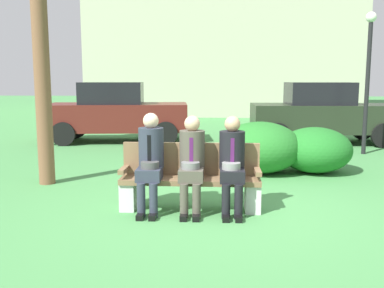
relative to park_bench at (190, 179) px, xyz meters
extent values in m
plane|color=#468A49|center=(0.36, -0.12, -0.42)|extent=(80.00, 80.00, 0.00)
cube|color=brown|center=(0.00, -0.06, -0.01)|extent=(1.89, 0.44, 0.07)
cube|color=brown|center=(0.00, 0.13, 0.25)|extent=(1.89, 0.06, 0.45)
cube|color=brown|center=(-0.90, -0.06, 0.13)|extent=(0.08, 0.44, 0.06)
cube|color=brown|center=(0.90, -0.06, 0.13)|extent=(0.08, 0.44, 0.06)
cube|color=silver|center=(-0.84, -0.06, -0.23)|extent=(0.20, 0.37, 0.38)
cube|color=silver|center=(0.84, -0.06, -0.23)|extent=(0.20, 0.37, 0.38)
cube|color=#2D3342|center=(-0.53, -0.23, 0.11)|extent=(0.32, 0.38, 0.16)
cylinder|color=#2D3342|center=(-0.61, -0.42, -0.20)|extent=(0.11, 0.11, 0.45)
cylinder|color=#2D3342|center=(-0.45, -0.42, -0.20)|extent=(0.11, 0.11, 0.45)
cube|color=black|center=(-0.61, -0.48, -0.39)|extent=(0.09, 0.22, 0.07)
cube|color=black|center=(-0.45, -0.48, -0.39)|extent=(0.09, 0.22, 0.07)
cylinder|color=#2D3342|center=(-0.53, -0.04, 0.43)|extent=(0.34, 0.34, 0.54)
cube|color=black|center=(-0.53, -0.20, 0.45)|extent=(0.05, 0.01, 0.35)
sphere|color=beige|center=(-0.53, -0.04, 0.80)|extent=(0.21, 0.21, 0.21)
cylinder|color=#444444|center=(-0.52, -0.25, 0.23)|extent=(0.24, 0.24, 0.09)
cube|color=#4C473D|center=(0.02, -0.23, 0.11)|extent=(0.32, 0.38, 0.16)
cylinder|color=#4C473D|center=(-0.06, -0.42, -0.20)|extent=(0.11, 0.11, 0.45)
cylinder|color=#4C473D|center=(0.10, -0.42, -0.20)|extent=(0.11, 0.11, 0.45)
cube|color=black|center=(-0.06, -0.48, -0.39)|extent=(0.09, 0.22, 0.07)
cube|color=black|center=(0.10, -0.48, -0.39)|extent=(0.09, 0.22, 0.07)
cylinder|color=#4C473D|center=(0.02, -0.04, 0.41)|extent=(0.34, 0.34, 0.51)
cube|color=#4C1951|center=(0.02, -0.20, 0.43)|extent=(0.05, 0.01, 0.32)
sphere|color=tan|center=(0.02, -0.04, 0.76)|extent=(0.21, 0.21, 0.21)
cylinder|color=slate|center=(0.02, -0.25, 0.23)|extent=(0.24, 0.24, 0.09)
cube|color=black|center=(0.56, -0.23, 0.11)|extent=(0.32, 0.38, 0.16)
cylinder|color=black|center=(0.48, -0.42, -0.20)|extent=(0.11, 0.11, 0.45)
cylinder|color=black|center=(0.64, -0.42, -0.20)|extent=(0.11, 0.11, 0.45)
cube|color=black|center=(0.48, -0.48, -0.39)|extent=(0.09, 0.22, 0.07)
cube|color=black|center=(0.64, -0.48, -0.39)|extent=(0.09, 0.22, 0.07)
cylinder|color=black|center=(0.56, -0.04, 0.41)|extent=(0.34, 0.34, 0.50)
cube|color=#4C1951|center=(0.56, -0.20, 0.43)|extent=(0.05, 0.01, 0.32)
sphere|color=tan|center=(0.56, -0.04, 0.76)|extent=(0.21, 0.21, 0.21)
cylinder|color=gray|center=(0.55, -0.25, 0.23)|extent=(0.24, 0.24, 0.09)
cylinder|color=brown|center=(-2.54, 1.31, 1.90)|extent=(0.26, 0.26, 4.64)
ellipsoid|color=#216F25|center=(2.21, 2.49, 0.01)|extent=(1.39, 1.27, 0.87)
ellipsoid|color=#257227|center=(1.16, 2.41, 0.07)|extent=(1.56, 1.43, 0.97)
cube|color=#591E19|center=(-2.48, 6.38, 0.28)|extent=(4.05, 1.98, 0.76)
cube|color=black|center=(-2.63, 6.36, 0.96)|extent=(1.84, 1.54, 0.60)
cylinder|color=black|center=(-1.21, 7.31, -0.10)|extent=(0.65, 0.21, 0.64)
cylinder|color=black|center=(-1.04, 5.75, -0.10)|extent=(0.65, 0.21, 0.64)
cylinder|color=black|center=(-3.93, 7.01, -0.10)|extent=(0.65, 0.21, 0.64)
cylinder|color=black|center=(-3.76, 5.46, -0.10)|extent=(0.65, 0.21, 0.64)
cube|color=#232D1E|center=(3.27, 6.41, 0.28)|extent=(3.94, 1.67, 0.76)
cube|color=black|center=(3.12, 6.40, 0.96)|extent=(1.74, 1.41, 0.60)
cylinder|color=black|center=(4.61, 7.23, -0.10)|extent=(0.64, 0.16, 0.64)
cylinder|color=black|center=(4.66, 5.67, -0.10)|extent=(0.64, 0.16, 0.64)
cylinder|color=black|center=(1.88, 7.15, -0.10)|extent=(0.64, 0.16, 0.64)
cylinder|color=black|center=(1.93, 5.59, -0.10)|extent=(0.64, 0.16, 0.64)
cylinder|color=black|center=(3.84, 4.68, 1.10)|extent=(0.10, 0.10, 3.05)
sphere|color=white|center=(3.84, 4.68, 2.75)|extent=(0.24, 0.24, 0.24)
camera|label=1|loc=(0.38, -5.80, 1.35)|focal=40.74mm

